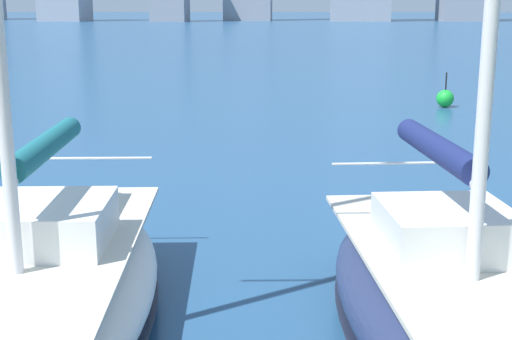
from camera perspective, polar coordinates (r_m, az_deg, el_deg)
The scene contains 3 objects.
sailboat_navy at distance 8.90m, azimuth 15.46°, elevation -9.92°, with size 3.53×7.18×12.30m.
sailboat_teal at distance 9.43m, azimuth -17.32°, elevation -9.13°, with size 3.77×7.78×11.08m.
channel_buoy at distance 29.88m, azimuth 14.89°, elevation 5.56°, with size 0.70×0.70×1.40m.
Camera 1 is at (-0.76, 2.28, 4.15)m, focal length 50.00 mm.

